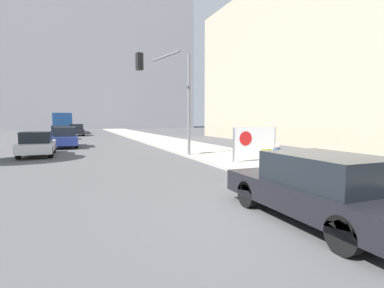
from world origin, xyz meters
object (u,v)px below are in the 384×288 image
(city_bus_on_road, at_px, (64,122))
(seated_protester, at_px, (279,159))
(protest_banner, at_px, (254,143))
(parked_car_curbside, at_px, (321,188))
(traffic_light_pole, at_px, (171,86))
(car_on_road_far_lane, at_px, (76,130))
(car_on_road_nearest, at_px, (37,144))
(car_on_road_midblock, at_px, (65,137))
(car_on_road_distant, at_px, (60,133))

(city_bus_on_road, bearing_deg, seated_protester, -79.48)
(protest_banner, relative_size, parked_car_curbside, 0.54)
(protest_banner, xyz_separation_m, traffic_light_pole, (-3.07, 3.30, 2.91))
(traffic_light_pole, bearing_deg, city_bus_on_road, 100.08)
(traffic_light_pole, bearing_deg, seated_protester, -77.31)
(seated_protester, relative_size, protest_banner, 0.50)
(parked_car_curbside, distance_m, car_on_road_far_lane, 37.12)
(traffic_light_pole, distance_m, parked_car_curbside, 11.21)
(seated_protester, height_order, city_bus_on_road, city_bus_on_road)
(car_on_road_nearest, relative_size, car_on_road_midblock, 0.95)
(parked_car_curbside, height_order, city_bus_on_road, city_bus_on_road)
(seated_protester, distance_m, car_on_road_distant, 27.00)
(car_on_road_distant, height_order, city_bus_on_road, city_bus_on_road)
(city_bus_on_road, bearing_deg, car_on_road_far_lane, -79.03)
(traffic_light_pole, height_order, car_on_road_midblock, traffic_light_pole)
(protest_banner, height_order, car_on_road_nearest, protest_banner)
(parked_car_curbside, bearing_deg, protest_banner, 65.99)
(seated_protester, xyz_separation_m, car_on_road_nearest, (-8.48, 11.03, -0.05))
(parked_car_curbside, bearing_deg, car_on_road_midblock, 104.81)
(car_on_road_midblock, height_order, car_on_road_far_lane, car_on_road_midblock)
(traffic_light_pole, bearing_deg, protest_banner, -47.06)
(car_on_road_midblock, relative_size, car_on_road_distant, 1.11)
(protest_banner, relative_size, car_on_road_far_lane, 0.55)
(traffic_light_pole, xyz_separation_m, car_on_road_midblock, (-5.50, 9.12, -3.14))
(seated_protester, xyz_separation_m, car_on_road_midblock, (-7.08, 16.15, 0.00))
(traffic_light_pole, height_order, car_on_road_nearest, traffic_light_pole)
(traffic_light_pole, distance_m, car_on_road_far_lane, 26.70)
(protest_banner, height_order, car_on_road_midblock, protest_banner)
(car_on_road_far_lane, height_order, city_bus_on_road, city_bus_on_road)
(parked_car_curbside, height_order, car_on_road_nearest, car_on_road_nearest)
(seated_protester, relative_size, car_on_road_distant, 0.29)
(car_on_road_midblock, distance_m, car_on_road_distant, 9.73)
(protest_banner, bearing_deg, car_on_road_far_lane, 104.44)
(protest_banner, xyz_separation_m, parked_car_curbside, (-3.32, -7.45, -0.28))
(parked_car_curbside, xyz_separation_m, car_on_road_nearest, (-6.65, 14.74, 0.00))
(car_on_road_nearest, relative_size, car_on_road_far_lane, 1.00)
(city_bus_on_road, bearing_deg, parked_car_curbside, -82.56)
(car_on_road_distant, bearing_deg, city_bus_on_road, 90.16)
(traffic_light_pole, bearing_deg, car_on_road_nearest, 149.92)
(car_on_road_nearest, bearing_deg, seated_protester, -52.45)
(protest_banner, bearing_deg, car_on_road_midblock, 124.60)
(car_on_road_midblock, distance_m, city_bus_on_road, 25.84)
(seated_protester, bearing_deg, city_bus_on_road, 88.81)
(traffic_light_pole, bearing_deg, car_on_road_midblock, 121.08)
(car_on_road_nearest, xyz_separation_m, car_on_road_distant, (0.73, 14.83, 0.02))
(car_on_road_nearest, xyz_separation_m, car_on_road_far_lane, (2.39, 22.13, 0.04))
(traffic_light_pole, relative_size, city_bus_on_road, 0.49)
(parked_car_curbside, relative_size, car_on_road_distant, 1.08)
(car_on_road_midblock, bearing_deg, car_on_road_distant, 93.95)
(protest_banner, height_order, car_on_road_far_lane, protest_banner)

